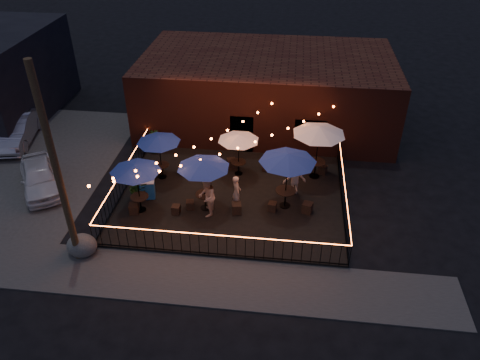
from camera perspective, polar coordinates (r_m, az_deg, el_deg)
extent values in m
plane|color=black|center=(20.01, -1.80, -5.58)|extent=(110.00, 110.00, 0.00)
cube|color=black|center=(21.52, -1.04, -2.06)|extent=(10.00, 8.00, 0.15)
cube|color=#3A3836|center=(17.64, -3.36, -12.21)|extent=(18.00, 2.50, 0.05)
cube|color=#3A3836|center=(27.21, -26.35, 2.27)|extent=(11.00, 12.00, 0.02)
cube|color=#3E1811|center=(27.46, 3.29, 10.91)|extent=(14.00, 8.00, 4.00)
cube|color=black|center=(24.44, 0.23, 5.55)|extent=(1.20, 0.24, 2.20)
cube|color=black|center=(24.10, 8.57, 6.07)|extent=(1.60, 0.24, 1.20)
cylinder|color=#362616|center=(17.25, -21.42, 0.94)|extent=(0.26, 0.26, 8.00)
cube|color=black|center=(18.37, -2.73, -8.98)|extent=(10.00, 0.04, 0.04)
cube|color=black|center=(17.76, -2.81, -6.80)|extent=(10.00, 0.04, 0.04)
cube|color=orange|center=(17.74, -2.81, -6.73)|extent=(10.00, 0.03, 0.02)
cube|color=black|center=(22.56, -13.74, -0.80)|extent=(0.04, 8.00, 0.04)
cube|color=black|center=(22.06, -14.05, 1.16)|extent=(0.04, 8.00, 0.04)
cube|color=orange|center=(22.04, -14.06, 1.23)|extent=(0.03, 8.00, 0.02)
cube|color=black|center=(21.45, 12.33, -2.61)|extent=(0.04, 8.00, 0.04)
cube|color=black|center=(20.92, 12.63, -0.58)|extent=(0.04, 8.00, 0.04)
cube|color=orange|center=(20.91, 12.64, -0.52)|extent=(0.03, 8.00, 0.02)
cylinder|color=black|center=(21.05, -11.94, -3.56)|extent=(0.43, 0.43, 0.03)
cylinder|color=black|center=(20.85, -12.05, -2.80)|extent=(0.06, 0.06, 0.70)
cylinder|color=black|center=(20.64, -12.16, -2.00)|extent=(0.78, 0.78, 0.04)
cylinder|color=black|center=(20.38, -12.31, -0.97)|extent=(0.04, 0.04, 2.34)
cone|color=navy|center=(19.82, -12.67, 1.46)|extent=(2.58, 2.58, 0.34)
cylinder|color=black|center=(23.04, -9.42, 0.40)|extent=(0.41, 0.41, 0.03)
cylinder|color=black|center=(22.86, -9.50, 1.09)|extent=(0.06, 0.06, 0.67)
cylinder|color=black|center=(22.68, -9.58, 1.83)|extent=(0.75, 0.75, 0.04)
cylinder|color=black|center=(22.45, -9.68, 2.76)|extent=(0.04, 0.04, 2.25)
cone|color=navy|center=(21.97, -9.92, 4.95)|extent=(2.68, 2.68, 0.33)
cylinder|color=black|center=(20.77, -4.22, -3.39)|extent=(0.45, 0.45, 0.03)
cylinder|color=black|center=(20.55, -4.26, -2.58)|extent=(0.06, 0.06, 0.73)
cylinder|color=black|center=(20.33, -4.31, -1.73)|extent=(0.82, 0.82, 0.04)
cylinder|color=black|center=(20.06, -4.36, -0.64)|extent=(0.04, 0.04, 2.45)
cone|color=navy|center=(19.47, -4.50, 1.95)|extent=(2.88, 2.88, 0.36)
cylinder|color=black|center=(23.00, -0.17, 0.84)|extent=(0.40, 0.40, 0.03)
cylinder|color=black|center=(22.82, -0.17, 1.51)|extent=(0.05, 0.05, 0.65)
cylinder|color=black|center=(22.64, -0.18, 2.22)|extent=(0.72, 0.72, 0.04)
cylinder|color=black|center=(22.43, -0.18, 3.12)|extent=(0.04, 0.04, 2.16)
cone|color=white|center=(21.96, -0.18, 5.24)|extent=(2.58, 2.58, 0.32)
cylinder|color=black|center=(20.94, 5.47, -3.10)|extent=(0.49, 0.49, 0.03)
cylinder|color=black|center=(20.70, 5.53, -2.22)|extent=(0.07, 0.07, 0.80)
cylinder|color=black|center=(20.46, 5.59, -1.29)|extent=(0.89, 0.89, 0.04)
cylinder|color=black|center=(20.17, 5.67, -0.10)|extent=(0.05, 0.05, 2.68)
cone|color=navy|center=(19.54, 5.86, 2.74)|extent=(2.70, 2.70, 0.39)
cylinder|color=black|center=(23.06, 9.05, 0.48)|extent=(0.50, 0.50, 0.03)
cylinder|color=black|center=(22.85, 9.14, 1.32)|extent=(0.07, 0.07, 0.81)
cylinder|color=black|center=(22.63, 9.23, 2.20)|extent=(0.90, 0.90, 0.05)
cylinder|color=black|center=(22.36, 9.35, 3.33)|extent=(0.05, 0.05, 2.71)
cone|color=white|center=(21.79, 9.63, 6.01)|extent=(3.16, 3.16, 0.39)
cube|color=black|center=(20.82, -12.80, -3.41)|extent=(0.46, 0.46, 0.47)
cube|color=black|center=(20.49, -7.80, -3.58)|extent=(0.35, 0.35, 0.40)
cube|color=black|center=(23.25, -9.97, 1.32)|extent=(0.44, 0.44, 0.46)
cube|color=black|center=(23.03, -6.87, 1.24)|extent=(0.48, 0.48, 0.45)
cube|color=black|center=(20.69, -6.10, -3.02)|extent=(0.39, 0.39, 0.40)
cube|color=black|center=(20.30, -0.42, -3.47)|extent=(0.47, 0.47, 0.48)
cube|color=black|center=(23.29, -1.04, 2.01)|extent=(0.55, 0.55, 0.51)
cube|color=black|center=(23.17, 3.23, 1.68)|extent=(0.41, 0.41, 0.44)
cube|color=black|center=(20.51, 3.96, -3.26)|extent=(0.40, 0.40, 0.41)
cube|color=black|center=(20.55, 8.21, -3.36)|extent=(0.51, 0.51, 0.48)
cube|color=black|center=(23.08, 4.76, 1.50)|extent=(0.43, 0.43, 0.48)
cube|color=black|center=(23.26, 10.05, 1.26)|extent=(0.47, 0.47, 0.43)
imported|color=tan|center=(20.34, -0.42, -1.46)|extent=(0.55, 0.67, 1.59)
imported|color=tan|center=(19.86, -4.08, -2.02)|extent=(0.79, 0.97, 1.88)
imported|color=beige|center=(21.35, 6.69, 0.28)|extent=(1.17, 0.84, 1.64)
imported|color=#1B3F11|center=(21.41, -12.22, -0.86)|extent=(1.36, 1.27, 1.25)
imported|color=#173A12|center=(22.65, -11.15, 1.37)|extent=(0.82, 0.73, 1.24)
imported|color=#163E0D|center=(24.92, -10.42, 4.62)|extent=(0.80, 0.80, 1.19)
cube|color=blue|center=(21.54, -11.20, -1.15)|extent=(0.71, 0.56, 0.85)
cube|color=silver|center=(21.29, -11.33, -0.17)|extent=(0.76, 0.61, 0.05)
ellipsoid|color=#464641|center=(19.46, -18.71, -7.57)|extent=(1.24, 1.13, 0.81)
imported|color=white|center=(23.73, -23.27, 0.35)|extent=(3.43, 4.17, 1.34)
imported|color=gray|center=(28.46, -25.61, 5.61)|extent=(2.52, 4.86, 1.52)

